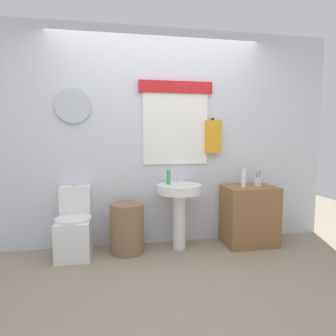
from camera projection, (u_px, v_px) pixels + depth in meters
name	position (u px, v px, depth m)	size (l,w,h in m)	color
ground_plane	(175.00, 286.00, 2.54)	(8.00, 8.00, 0.00)	gray
back_wall	(157.00, 138.00, 3.53)	(4.40, 0.18, 2.60)	silver
toilet	(75.00, 229.00, 3.21)	(0.38, 0.51, 0.78)	white
laundry_hamper	(127.00, 228.00, 3.28)	(0.38, 0.38, 0.57)	#846647
pedestal_sink	(179.00, 200.00, 3.35)	(0.52, 0.52, 0.77)	white
faucet	(177.00, 179.00, 3.44)	(0.03, 0.03, 0.10)	silver
wooden_cabinet	(249.00, 215.00, 3.53)	(0.62, 0.44, 0.72)	olive
soap_bottle	(169.00, 177.00, 3.35)	(0.05, 0.05, 0.16)	green
lotion_bottle	(244.00, 178.00, 3.42)	(0.05, 0.05, 0.22)	white
toothbrush_cup	(258.00, 182.00, 3.52)	(0.08, 0.08, 0.19)	silver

